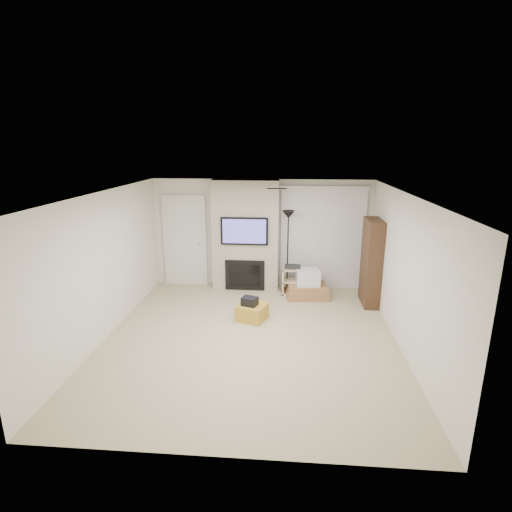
# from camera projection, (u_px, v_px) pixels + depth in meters

# --- Properties ---
(floor) EXTENTS (5.00, 5.50, 0.00)m
(floor) POSITION_uv_depth(u_px,v_px,m) (250.00, 338.00, 6.93)
(floor) COLOR tan
(floor) RESTS_ON ground
(ceiling) EXTENTS (5.00, 5.50, 0.00)m
(ceiling) POSITION_uv_depth(u_px,v_px,m) (250.00, 194.00, 6.26)
(ceiling) COLOR white
(ceiling) RESTS_ON wall_back
(wall_back) EXTENTS (5.00, 0.00, 2.50)m
(wall_back) POSITION_uv_depth(u_px,v_px,m) (261.00, 234.00, 9.23)
(wall_back) COLOR silver
(wall_back) RESTS_ON ground
(wall_front) EXTENTS (5.00, 0.00, 2.50)m
(wall_front) POSITION_uv_depth(u_px,v_px,m) (224.00, 353.00, 3.96)
(wall_front) COLOR silver
(wall_front) RESTS_ON ground
(wall_left) EXTENTS (0.00, 5.50, 2.50)m
(wall_left) POSITION_uv_depth(u_px,v_px,m) (104.00, 266.00, 6.79)
(wall_left) COLOR silver
(wall_left) RESTS_ON ground
(wall_right) EXTENTS (0.00, 5.50, 2.50)m
(wall_right) POSITION_uv_depth(u_px,v_px,m) (405.00, 274.00, 6.40)
(wall_right) COLOR silver
(wall_right) RESTS_ON ground
(hvac_vent) EXTENTS (0.35, 0.18, 0.01)m
(hvac_vent) POSITION_uv_depth(u_px,v_px,m) (277.00, 189.00, 6.99)
(hvac_vent) COLOR silver
(hvac_vent) RESTS_ON ceiling
(ottoman) EXTENTS (0.64, 0.64, 0.30)m
(ottoman) POSITION_uv_depth(u_px,v_px,m) (252.00, 312.00, 7.64)
(ottoman) COLOR gold
(ottoman) RESTS_ON floor
(black_bag) EXTENTS (0.34, 0.30, 0.16)m
(black_bag) POSITION_uv_depth(u_px,v_px,m) (250.00, 301.00, 7.56)
(black_bag) COLOR black
(black_bag) RESTS_ON ottoman
(fireplace_wall) EXTENTS (1.50, 0.47, 2.50)m
(fireplace_wall) POSITION_uv_depth(u_px,v_px,m) (245.00, 236.00, 9.06)
(fireplace_wall) COLOR #AFA18E
(fireplace_wall) RESTS_ON floor
(entry_door) EXTENTS (1.02, 0.11, 2.14)m
(entry_door) POSITION_uv_depth(u_px,v_px,m) (185.00, 241.00, 9.39)
(entry_door) COLOR silver
(entry_door) RESTS_ON floor
(vertical_blinds) EXTENTS (1.98, 0.10, 2.37)m
(vertical_blinds) POSITION_uv_depth(u_px,v_px,m) (323.00, 234.00, 9.07)
(vertical_blinds) COLOR silver
(vertical_blinds) RESTS_ON floor
(floor_lamp) EXTENTS (0.28, 0.28, 1.86)m
(floor_lamp) POSITION_uv_depth(u_px,v_px,m) (288.00, 228.00, 8.76)
(floor_lamp) COLOR black
(floor_lamp) RESTS_ON floor
(av_stand) EXTENTS (0.45, 0.38, 0.66)m
(av_stand) POSITION_uv_depth(u_px,v_px,m) (292.00, 279.00, 8.93)
(av_stand) COLOR #E1C387
(av_stand) RESTS_ON floor
(box_stack) EXTENTS (0.98, 0.78, 0.61)m
(box_stack) POSITION_uv_depth(u_px,v_px,m) (307.00, 286.00, 8.79)
(box_stack) COLOR #9E6B43
(box_stack) RESTS_ON floor
(bookshelf) EXTENTS (0.30, 0.80, 1.80)m
(bookshelf) POSITION_uv_depth(u_px,v_px,m) (371.00, 262.00, 8.23)
(bookshelf) COLOR #352114
(bookshelf) RESTS_ON floor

